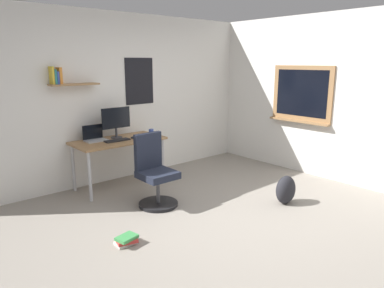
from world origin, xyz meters
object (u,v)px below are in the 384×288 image
(coffee_mug, at_px, (151,132))
(monitor_primary, at_px, (116,120))
(backpack, at_px, (286,190))
(book_stack_on_floor, at_px, (126,240))
(office_chair, at_px, (155,175))
(desk, at_px, (119,144))
(laptop, at_px, (95,137))
(keyboard, at_px, (117,140))
(computer_mouse, at_px, (134,137))

(coffee_mug, bearing_deg, monitor_primary, 165.26)
(backpack, bearing_deg, coffee_mug, 110.85)
(coffee_mug, xyz_separation_m, book_stack_on_floor, (-1.42, -1.58, -0.73))
(book_stack_on_floor, bearing_deg, office_chair, 38.98)
(desk, distance_m, office_chair, 0.96)
(desk, relative_size, book_stack_on_floor, 5.50)
(laptop, bearing_deg, keyboard, -45.63)
(office_chair, xyz_separation_m, book_stack_on_floor, (-0.85, -0.69, -0.36))
(coffee_mug, xyz_separation_m, backpack, (0.77, -2.01, -0.58))
(computer_mouse, xyz_separation_m, coffee_mug, (0.35, 0.05, 0.03))
(coffee_mug, bearing_deg, book_stack_on_floor, -131.87)
(desk, xyz_separation_m, book_stack_on_floor, (-0.85, -1.62, -0.61))
(monitor_primary, xyz_separation_m, backpack, (1.30, -2.15, -0.81))
(desk, xyz_separation_m, coffee_mug, (0.57, -0.03, 0.12))
(computer_mouse, distance_m, coffee_mug, 0.36)
(desk, height_order, backpack, desk)
(keyboard, height_order, backpack, keyboard)
(laptop, xyz_separation_m, monitor_primary, (0.33, -0.05, 0.22))
(book_stack_on_floor, bearing_deg, monitor_primary, 62.79)
(desk, relative_size, monitor_primary, 2.87)
(backpack, bearing_deg, keyboard, 125.49)
(monitor_primary, height_order, book_stack_on_floor, monitor_primary)
(laptop, xyz_separation_m, backpack, (1.63, -2.20, -0.59))
(keyboard, bearing_deg, office_chair, -85.57)
(office_chair, bearing_deg, backpack, -39.98)
(laptop, distance_m, book_stack_on_floor, 2.00)
(desk, distance_m, backpack, 2.49)
(book_stack_on_floor, bearing_deg, backpack, -11.13)
(office_chair, bearing_deg, keyboard, 94.43)
(laptop, distance_m, coffee_mug, 0.89)
(computer_mouse, bearing_deg, monitor_primary, 133.40)
(office_chair, relative_size, backpack, 2.47)
(desk, bearing_deg, coffee_mug, -3.32)
(office_chair, bearing_deg, computer_mouse, 75.74)
(laptop, height_order, keyboard, laptop)
(desk, distance_m, laptop, 0.36)
(office_chair, xyz_separation_m, keyboard, (-0.07, 0.84, 0.33))
(computer_mouse, height_order, backpack, computer_mouse)
(laptop, relative_size, keyboard, 0.84)
(laptop, bearing_deg, office_chair, -74.58)
(monitor_primary, height_order, backpack, monitor_primary)
(monitor_primary, height_order, keyboard, monitor_primary)
(office_chair, height_order, book_stack_on_floor, office_chair)
(monitor_primary, distance_m, coffee_mug, 0.60)
(office_chair, distance_m, keyboard, 0.91)
(coffee_mug, distance_m, backpack, 2.23)
(office_chair, bearing_deg, monitor_primary, 88.08)
(laptop, distance_m, backpack, 2.81)
(laptop, bearing_deg, computer_mouse, -24.92)
(office_chair, height_order, monitor_primary, monitor_primary)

